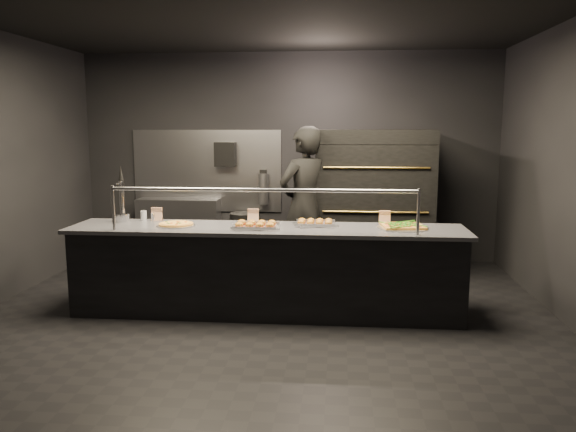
# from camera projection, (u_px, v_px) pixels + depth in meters

# --- Properties ---
(room) EXTENTS (6.04, 6.00, 3.00)m
(room) POSITION_uv_depth(u_px,v_px,m) (264.00, 171.00, 5.76)
(room) COLOR black
(room) RESTS_ON ground
(service_counter) EXTENTS (4.10, 0.78, 1.37)m
(service_counter) POSITION_uv_depth(u_px,v_px,m) (266.00, 270.00, 5.87)
(service_counter) COLOR black
(service_counter) RESTS_ON ground
(pizza_oven) EXTENTS (1.50, 1.23, 1.91)m
(pizza_oven) POSITION_uv_depth(u_px,v_px,m) (373.00, 200.00, 7.55)
(pizza_oven) COLOR black
(pizza_oven) RESTS_ON ground
(prep_shelf) EXTENTS (1.20, 0.35, 0.90)m
(prep_shelf) POSITION_uv_depth(u_px,v_px,m) (179.00, 229.00, 8.30)
(prep_shelf) COLOR #99999E
(prep_shelf) RESTS_ON ground
(towel_dispenser) EXTENTS (0.30, 0.20, 0.35)m
(towel_dispenser) POSITION_uv_depth(u_px,v_px,m) (226.00, 154.00, 8.13)
(towel_dispenser) COLOR black
(towel_dispenser) RESTS_ON room
(fire_extinguisher) EXTENTS (0.14, 0.14, 0.51)m
(fire_extinguisher) POSITION_uv_depth(u_px,v_px,m) (263.00, 188.00, 8.17)
(fire_extinguisher) COLOR #B2B2B7
(fire_extinguisher) RESTS_ON room
(beer_tap) EXTENTS (0.16, 0.23, 0.61)m
(beer_tap) POSITION_uv_depth(u_px,v_px,m) (122.00, 206.00, 6.09)
(beer_tap) COLOR silver
(beer_tap) RESTS_ON service_counter
(round_pizza) EXTENTS (0.41, 0.41, 0.03)m
(round_pizza) POSITION_uv_depth(u_px,v_px,m) (176.00, 224.00, 5.87)
(round_pizza) COLOR silver
(round_pizza) RESTS_ON service_counter
(slider_tray_a) EXTENTS (0.52, 0.43, 0.07)m
(slider_tray_a) POSITION_uv_depth(u_px,v_px,m) (256.00, 225.00, 5.74)
(slider_tray_a) COLOR silver
(slider_tray_a) RESTS_ON service_counter
(slider_tray_b) EXTENTS (0.50, 0.43, 0.07)m
(slider_tray_b) POSITION_uv_depth(u_px,v_px,m) (315.00, 223.00, 5.90)
(slider_tray_b) COLOR silver
(slider_tray_b) RESTS_ON service_counter
(square_pizza) EXTENTS (0.52, 0.52, 0.05)m
(square_pizza) POSITION_uv_depth(u_px,v_px,m) (403.00, 226.00, 5.73)
(square_pizza) COLOR silver
(square_pizza) RESTS_ON service_counter
(condiment_jar) EXTENTS (0.17, 0.07, 0.11)m
(condiment_jar) POSITION_uv_depth(u_px,v_px,m) (147.00, 216.00, 6.19)
(condiment_jar) COLOR silver
(condiment_jar) RESTS_ON service_counter
(tent_cards) EXTENTS (2.60, 0.04, 0.15)m
(tent_cards) POSITION_uv_depth(u_px,v_px,m) (263.00, 216.00, 6.07)
(tent_cards) COLOR white
(tent_cards) RESTS_ON service_counter
(trash_bin) EXTENTS (0.43, 0.43, 0.72)m
(trash_bin) POSITION_uv_depth(u_px,v_px,m) (245.00, 238.00, 8.12)
(trash_bin) COLOR black
(trash_bin) RESTS_ON ground
(worker) EXTENTS (0.85, 0.82, 1.95)m
(worker) POSITION_uv_depth(u_px,v_px,m) (304.00, 205.00, 6.98)
(worker) COLOR black
(worker) RESTS_ON ground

